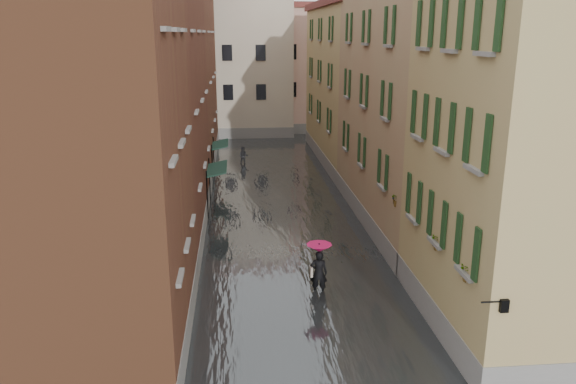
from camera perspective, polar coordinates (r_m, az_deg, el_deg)
name	(u,v)px	position (r m, az deg, el deg)	size (l,w,h in m)	color
ground	(305,308)	(20.94, 1.73, -11.72)	(120.00, 120.00, 0.00)	#5C5D5F
floodwater	(278,203)	(32.93, -1.01, -1.09)	(10.00, 60.00, 0.20)	#3C4143
building_left_near	(75,148)	(17.37, -20.85, 4.23)	(6.00, 8.00, 13.00)	brown
building_left_mid	(138,108)	(28.03, -15.00, 8.26)	(6.00, 14.00, 12.50)	#5A2E1C
building_left_far	(171,71)	(42.76, -11.81, 11.91)	(6.00, 16.00, 14.00)	brown
building_right_near	(535,163)	(19.29, 23.80, 2.71)	(6.00, 8.00, 11.50)	tan
building_right_mid	(423,99)	(29.14, 13.59, 9.13)	(6.00, 14.00, 13.00)	#9B875E
building_right_far	(359,87)	(43.61, 7.21, 10.53)	(6.00, 16.00, 11.50)	tan
building_end_cream	(228,67)	(56.52, -6.11, 12.51)	(12.00, 9.00, 13.00)	beige
building_end_pink	(316,70)	(59.13, 2.89, 12.24)	(10.00, 9.00, 12.00)	#D0A892
awning_near	(216,170)	(30.98, -7.29, 2.24)	(1.09, 3.13, 2.80)	#153125
awning_far	(220,146)	(37.79, -6.97, 4.70)	(1.09, 2.82, 2.80)	#153125
wall_lantern	(503,305)	(15.60, 20.97, -10.64)	(0.71, 0.22, 0.35)	black
window_planters	(432,224)	(19.43, 14.42, -3.21)	(0.59, 8.01, 0.84)	#9E4E33
pedestrian_main	(319,265)	(21.44, 3.15, -7.37)	(0.97, 0.97, 2.06)	black
pedestrian_far	(243,156)	(42.58, -4.55, 3.64)	(0.71, 0.55, 1.45)	black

